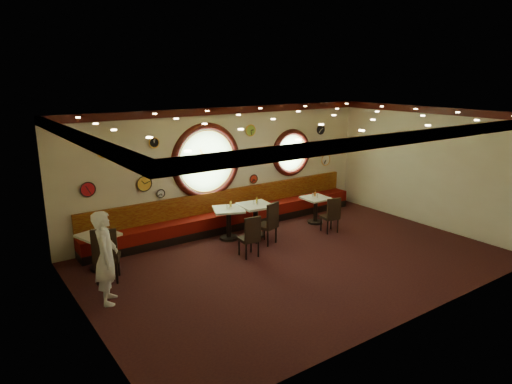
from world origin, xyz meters
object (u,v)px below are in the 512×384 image
condiment_b_salt (227,206)px  condiment_a_pepper (96,232)px  condiment_c_pepper (257,203)px  table_b (229,220)px  condiment_a_salt (92,231)px  table_d (316,207)px  condiment_a_bottle (103,228)px  condiment_d_bottle (315,193)px  chair_c (269,220)px  chair_d (332,213)px  condiment_b_pepper (229,206)px  table_c (256,216)px  condiment_c_bottle (257,200)px  condiment_d_pepper (317,196)px  waiter (106,257)px  table_a (99,247)px  chair_a (106,252)px  condiment_c_salt (254,202)px  condiment_d_salt (313,195)px  condiment_b_bottle (231,204)px  chair_b (251,234)px

condiment_b_salt → condiment_a_pepper: size_ratio=0.99×
condiment_c_pepper → table_b: bearing=159.2°
condiment_a_salt → condiment_a_pepper: bearing=-64.3°
table_d → condiment_a_bottle: 5.69m
condiment_b_salt → condiment_a_pepper: bearing=-179.6°
condiment_a_salt → condiment_c_pepper: condiment_c_pepper is taller
condiment_d_bottle → chair_c: bearing=-162.0°
chair_d → condiment_b_pepper: (-2.41, 1.14, 0.31)m
chair_d → condiment_c_pepper: chair_d is taller
table_c → condiment_c_bottle: (0.07, 0.05, 0.39)m
table_b → condiment_d_pepper: bearing=-7.5°
chair_c → condiment_a_salt: 4.03m
chair_d → condiment_c_bottle: (-1.70, 0.96, 0.38)m
waiter → condiment_d_bottle: bearing=-55.8°
table_a → condiment_d_bottle: (5.88, -0.19, 0.33)m
condiment_b_salt → condiment_a_pepper: (-3.20, -0.02, -0.01)m
condiment_a_pepper → condiment_c_pepper: condiment_c_pepper is taller
condiment_b_pepper → condiment_d_bottle: size_ratio=0.54×
condiment_a_pepper → condiment_b_pepper: bearing=0.2°
table_d → condiment_a_pepper: condiment_a_pepper is taller
table_d → chair_a: bearing=-175.9°
chair_c → condiment_c_salt: size_ratio=5.84×
chair_c → table_c: bearing=68.0°
condiment_c_salt → condiment_d_pepper: bearing=-4.8°
condiment_a_salt → condiment_b_pepper: bearing=-1.7°
condiment_b_salt → condiment_d_salt: condiment_b_salt is taller
condiment_c_pepper → waiter: bearing=-163.3°
condiment_a_salt → condiment_b_pepper: (3.31, -0.10, 0.01)m
table_c → condiment_b_pepper: 0.75m
condiment_a_bottle → condiment_d_bottle: bearing=-3.1°
condiment_d_pepper → chair_d: bearing=-104.2°
condiment_d_bottle → condiment_a_bottle: bearing=176.9°
condiment_d_salt → condiment_b_salt: bearing=175.3°
table_c → condiment_a_pepper: bearing=176.8°
condiment_d_salt → condiment_d_pepper: (0.03, -0.16, -0.00)m
chair_d → condiment_a_bottle: bearing=177.5°
condiment_c_salt → condiment_a_bottle: (-3.66, 0.31, -0.04)m
condiment_d_pepper → table_c: bearing=176.1°
condiment_d_bottle → chair_d: bearing=-105.4°
chair_a → chair_d: bearing=20.2°
chair_c → condiment_b_bottle: size_ratio=3.96×
condiment_c_pepper → condiment_d_bottle: bearing=2.3°
chair_a → condiment_a_salt: bearing=115.3°
chair_a → condiment_b_pepper: 3.38m
condiment_d_salt → condiment_a_pepper: condiment_a_pepper is taller
condiment_b_salt → condiment_c_bottle: bearing=-13.7°
condiment_d_salt → chair_b: bearing=-158.9°
condiment_a_salt → condiment_d_pepper: (5.91, -0.46, -0.05)m
table_d → condiment_b_salt: condiment_b_salt is taller
condiment_d_salt → condiment_a_pepper: (-5.83, 0.19, 0.05)m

